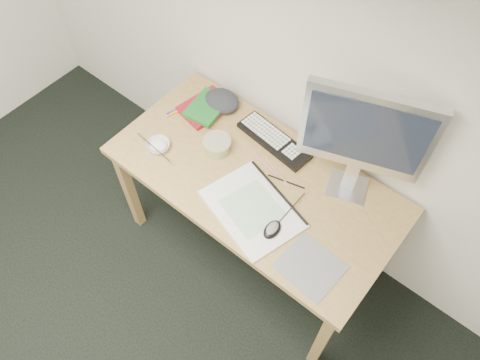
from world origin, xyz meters
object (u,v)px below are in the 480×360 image
at_px(desk, 254,187).
at_px(monitor, 365,135).
at_px(rice_bowl, 159,146).
at_px(sketchpad, 252,209).
at_px(keyboard, 274,140).

xyz_separation_m(desk, monitor, (0.36, 0.23, 0.46)).
xyz_separation_m(desk, rice_bowl, (-0.47, -0.16, 0.10)).
relative_size(desk, monitor, 2.31).
height_order(sketchpad, rice_bowl, rice_bowl).
relative_size(sketchpad, rice_bowl, 3.78).
bearing_deg(rice_bowl, desk, 18.91).
bearing_deg(monitor, sketchpad, -144.95).
distance_m(sketchpad, rice_bowl, 0.57).
height_order(monitor, rice_bowl, monitor).
bearing_deg(rice_bowl, keyboard, 43.31).
bearing_deg(rice_bowl, monitor, 25.06).
height_order(sketchpad, keyboard, keyboard).
bearing_deg(sketchpad, rice_bowl, -162.33).
xyz_separation_m(keyboard, monitor, (0.42, 0.00, 0.37)).
bearing_deg(keyboard, monitor, 6.73).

